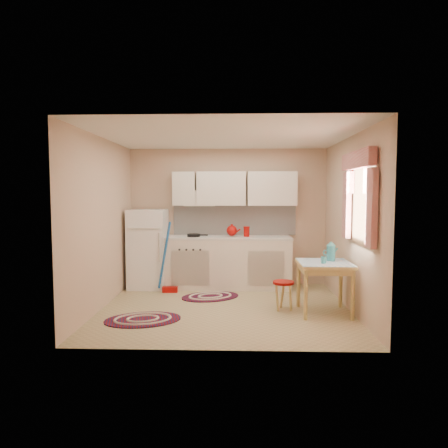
{
  "coord_description": "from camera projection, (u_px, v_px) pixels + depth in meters",
  "views": [
    {
      "loc": [
        0.17,
        -5.76,
        1.68
      ],
      "look_at": [
        -0.02,
        0.25,
        1.22
      ],
      "focal_mm": 32.0,
      "sensor_mm": 36.0,
      "label": 1
    }
  ],
  "objects": [
    {
      "name": "room_shell",
      "position": [
        236.0,
        199.0,
        5.99
      ],
      "size": [
        3.64,
        3.6,
        2.52
      ],
      "color": "tan",
      "rests_on": "ground"
    },
    {
      "name": "fridge",
      "position": [
        148.0,
        249.0,
        7.12
      ],
      "size": [
        0.65,
        0.6,
        1.4
      ],
      "primitive_type": "cube",
      "color": "white",
      "rests_on": "ground"
    },
    {
      "name": "broom",
      "position": [
        170.0,
        258.0,
        6.76
      ],
      "size": [
        0.28,
        0.12,
        1.2
      ],
      "primitive_type": null,
      "rotation": [
        0.0,
        0.0,
        0.02
      ],
      "color": "#1B5BAA",
      "rests_on": "ground"
    },
    {
      "name": "base_cabinets",
      "position": [
        227.0,
        263.0,
        7.14
      ],
      "size": [
        2.25,
        0.6,
        0.88
      ],
      "primitive_type": "cube",
      "color": "silver",
      "rests_on": "ground"
    },
    {
      "name": "countertop",
      "position": [
        227.0,
        238.0,
        7.11
      ],
      "size": [
        2.27,
        0.62,
        0.04
      ],
      "primitive_type": "cube",
      "color": "silver",
      "rests_on": "base_cabinets"
    },
    {
      "name": "frying_pan",
      "position": [
        194.0,
        235.0,
        7.07
      ],
      "size": [
        0.23,
        0.23,
        0.05
      ],
      "primitive_type": "cylinder",
      "rotation": [
        0.0,
        0.0,
        -0.0
      ],
      "color": "black",
      "rests_on": "countertop"
    },
    {
      "name": "red_kettle",
      "position": [
        232.0,
        231.0,
        7.09
      ],
      "size": [
        0.25,
        0.23,
        0.21
      ],
      "primitive_type": null,
      "rotation": [
        0.0,
        0.0,
        -0.22
      ],
      "color": "#9C0805",
      "rests_on": "countertop"
    },
    {
      "name": "red_canister",
      "position": [
        247.0,
        232.0,
        7.09
      ],
      "size": [
        0.13,
        0.13,
        0.16
      ],
      "primitive_type": "cylinder",
      "rotation": [
        0.0,
        0.0,
        0.3
      ],
      "color": "#9C0805",
      "rests_on": "countertop"
    },
    {
      "name": "table",
      "position": [
        324.0,
        288.0,
        5.59
      ],
      "size": [
        0.72,
        0.72,
        0.72
      ],
      "primitive_type": "cube",
      "color": "tan",
      "rests_on": "ground"
    },
    {
      "name": "stool",
      "position": [
        283.0,
        296.0,
        5.76
      ],
      "size": [
        0.31,
        0.31,
        0.42
      ],
      "primitive_type": "cylinder",
      "rotation": [
        0.0,
        0.0,
        0.0
      ],
      "color": "#9C0805",
      "rests_on": "ground"
    },
    {
      "name": "coffee_pot",
      "position": [
        331.0,
        251.0,
        5.67
      ],
      "size": [
        0.15,
        0.13,
        0.3
      ],
      "primitive_type": null,
      "rotation": [
        0.0,
        0.0,
        -0.01
      ],
      "color": "teal",
      "rests_on": "table"
    },
    {
      "name": "mug",
      "position": [
        324.0,
        260.0,
        5.46
      ],
      "size": [
        0.09,
        0.09,
        0.1
      ],
      "primitive_type": "cylinder",
      "rotation": [
        0.0,
        0.0,
        -0.31
      ],
      "color": "teal",
      "rests_on": "table"
    },
    {
      "name": "rug_center",
      "position": [
        210.0,
        297.0,
        6.49
      ],
      "size": [
        1.12,
        0.94,
        0.02
      ],
      "primitive_type": null,
      "rotation": [
        0.0,
        0.0,
        0.38
      ],
      "color": "#660B0E",
      "rests_on": "ground"
    },
    {
      "name": "rug_left",
      "position": [
        143.0,
        320.0,
        5.31
      ],
      "size": [
        1.15,
        0.91,
        0.02
      ],
      "primitive_type": null,
      "rotation": [
        0.0,
        0.0,
        0.25
      ],
      "color": "#660B0E",
      "rests_on": "ground"
    }
  ]
}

